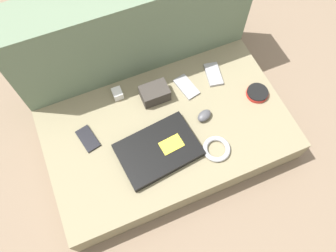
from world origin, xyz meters
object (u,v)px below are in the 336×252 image
phone_black (88,139)px  laptop (158,150)px  phone_small (186,87)px  camera_pouch (155,93)px  speaker_puck (257,92)px  charger_brick (117,94)px  computer_mouse (204,116)px  phone_silver (213,74)px

phone_black → laptop: bearing=-45.9°
phone_small → camera_pouch: (-0.15, 0.01, 0.03)m
speaker_puck → phone_small: size_ratio=0.73×
phone_small → camera_pouch: size_ratio=1.10×
laptop → charger_brick: bearing=95.4°
laptop → phone_black: bearing=140.1°
phone_small → charger_brick: (-0.30, 0.08, 0.01)m
laptop → speaker_puck: laptop is taller
computer_mouse → phone_black: (-0.49, 0.10, -0.01)m
computer_mouse → speaker_puck: (0.27, 0.02, -0.01)m
phone_black → phone_small: 0.48m
camera_pouch → charger_brick: size_ratio=2.47×
phone_small → laptop: bearing=-146.2°
laptop → phone_silver: size_ratio=2.58×
camera_pouch → speaker_puck: bearing=-20.6°
laptop → charger_brick: (-0.07, 0.31, 0.00)m
camera_pouch → charger_brick: camera_pouch is taller
phone_black → phone_small: bearing=-3.9°
phone_silver → charger_brick: charger_brick is taller
laptop → camera_pouch: (0.08, 0.24, 0.02)m
computer_mouse → speaker_puck: computer_mouse is taller
computer_mouse → camera_pouch: size_ratio=0.66×
charger_brick → laptop: bearing=-78.2°
phone_black → camera_pouch: camera_pouch is taller
laptop → speaker_puck: bearing=3.3°
phone_silver → speaker_puck: bearing=-39.5°
speaker_puck → camera_pouch: size_ratio=0.80×
phone_small → charger_brick: 0.31m
laptop → phone_small: 0.33m
laptop → speaker_puck: (0.50, 0.09, -0.01)m
laptop → speaker_puck: size_ratio=3.49×
laptop → computer_mouse: 0.25m
phone_silver → charger_brick: 0.44m
phone_silver → laptop: bearing=-134.9°
computer_mouse → phone_small: computer_mouse is taller
computer_mouse → phone_black: size_ratio=0.64×
speaker_puck → computer_mouse: bearing=-176.2°
phone_black → charger_brick: charger_brick is taller
speaker_puck → phone_black: (-0.75, 0.08, -0.01)m
laptop → phone_silver: bearing=27.4°
phone_silver → computer_mouse: bearing=-115.3°
computer_mouse → phone_black: bearing=147.3°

